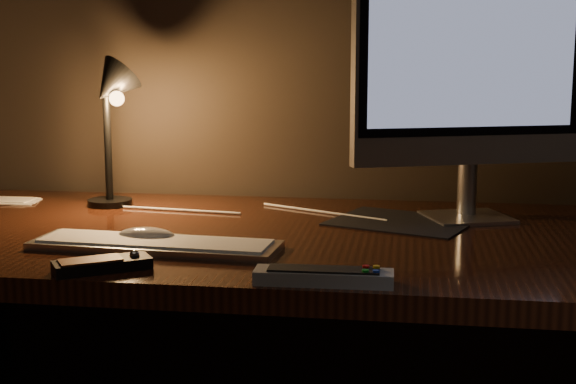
# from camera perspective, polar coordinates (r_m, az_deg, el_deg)

# --- Properties ---
(desk) EXTENTS (1.60, 0.75, 0.75)m
(desk) POSITION_cam_1_polar(r_m,az_deg,el_deg) (1.63, -2.01, -6.68)
(desk) COLOR #37180C
(desk) RESTS_ON ground
(monitor) EXTENTS (0.47, 0.21, 0.52)m
(monitor) POSITION_cam_1_polar(r_m,az_deg,el_deg) (1.65, 13.01, 8.63)
(monitor) COLOR silver
(monitor) RESTS_ON desk
(keyboard) EXTENTS (0.44, 0.15, 0.02)m
(keyboard) POSITION_cam_1_polar(r_m,az_deg,el_deg) (1.41, -9.43, -3.67)
(keyboard) COLOR silver
(keyboard) RESTS_ON desk
(mousepad) EXTENTS (0.32, 0.29, 0.00)m
(mousepad) POSITION_cam_1_polar(r_m,az_deg,el_deg) (1.63, 8.07, -2.10)
(mousepad) COLOR black
(mousepad) RESTS_ON desk
(mouse) EXTENTS (0.11, 0.06, 0.02)m
(mouse) POSITION_cam_1_polar(r_m,az_deg,el_deg) (1.45, -10.02, -3.24)
(mouse) COLOR white
(mouse) RESTS_ON desk
(media_remote) EXTENTS (0.15, 0.13, 0.03)m
(media_remote) POSITION_cam_1_polar(r_m,az_deg,el_deg) (1.29, -13.08, -5.02)
(media_remote) COLOR black
(media_remote) RESTS_ON desk
(tv_remote) EXTENTS (0.21, 0.06, 0.03)m
(tv_remote) POSITION_cam_1_polar(r_m,az_deg,el_deg) (1.18, 2.55, -6.00)
(tv_remote) COLOR #929497
(tv_remote) RESTS_ON desk
(papers) EXTENTS (0.13, 0.09, 0.01)m
(papers) POSITION_cam_1_polar(r_m,az_deg,el_deg) (1.94, -19.12, -0.61)
(papers) COLOR white
(papers) RESTS_ON desk
(desk_lamp) EXTENTS (0.17, 0.18, 0.33)m
(desk_lamp) POSITION_cam_1_polar(r_m,az_deg,el_deg) (1.77, -12.47, 5.98)
(desk_lamp) COLOR black
(desk_lamp) RESTS_ON desk
(cable) EXTENTS (0.61, 0.22, 0.01)m
(cable) POSITION_cam_1_polar(r_m,az_deg,el_deg) (1.71, -3.20, -1.41)
(cable) COLOR white
(cable) RESTS_ON desk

